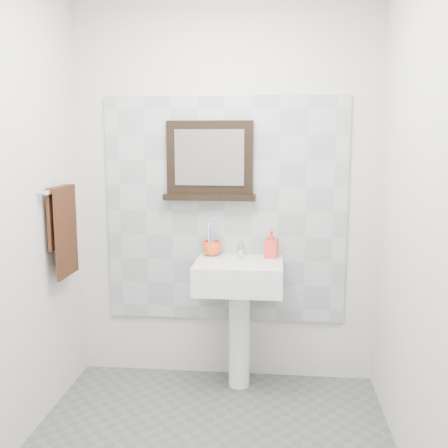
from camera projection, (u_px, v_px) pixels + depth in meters
The scene contains 11 objects.
back_wall at pixel (225, 196), 3.48m from camera, with size 2.00×0.01×2.50m, color silver.
front_wall at pixel (139, 290), 1.32m from camera, with size 2.00×0.01×2.50m, color silver.
right_wall at pixel (426, 225), 2.30m from camera, with size 0.01×2.20×2.50m, color silver.
splashback at pixel (225, 211), 3.49m from camera, with size 1.60×0.02×1.50m, color #A2ABAF.
pedestal_sink at pixel (239, 289), 3.34m from camera, with size 0.55×0.44×0.96m.
toothbrush_cup at pixel (212, 248), 3.46m from camera, with size 0.12×0.12×0.10m, color #FB5A1D.
toothbrushes at pixel (211, 237), 3.45m from camera, with size 0.05×0.04×0.21m.
soap_dispenser at pixel (272, 244), 3.39m from camera, with size 0.08×0.08×0.18m, color red.
framed_mirror at pixel (210, 163), 3.42m from camera, with size 0.61×0.11×0.51m.
towel_bar at pixel (60, 189), 3.13m from camera, with size 0.07×0.40×0.03m.
hand_towel at pixel (63, 224), 3.16m from camera, with size 0.06×0.30×0.55m.
Camera 1 is at (0.34, -2.35, 1.63)m, focal length 42.00 mm.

